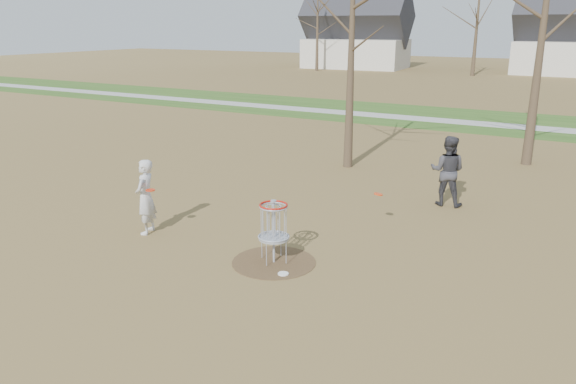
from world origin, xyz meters
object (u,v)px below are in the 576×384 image
(player_throwing, at_px, (447,171))
(disc_grounded, at_px, (283,274))
(disc_golf_basket, at_px, (274,222))
(player_standing, at_px, (145,197))

(player_throwing, bearing_deg, disc_grounded, 69.61)
(player_throwing, xyz_separation_m, disc_golf_basket, (-2.15, -5.78, -0.07))
(disc_golf_basket, bearing_deg, player_standing, 179.81)
(disc_grounded, xyz_separation_m, disc_golf_basket, (-0.48, 0.44, 0.89))
(player_throwing, distance_m, disc_grounded, 6.51)
(player_throwing, bearing_deg, player_standing, 39.86)
(player_standing, distance_m, disc_grounded, 4.18)
(player_standing, xyz_separation_m, disc_grounded, (4.06, -0.45, -0.89))
(player_throwing, xyz_separation_m, disc_grounded, (-1.67, -6.22, -0.96))
(player_throwing, distance_m, disc_golf_basket, 6.17)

